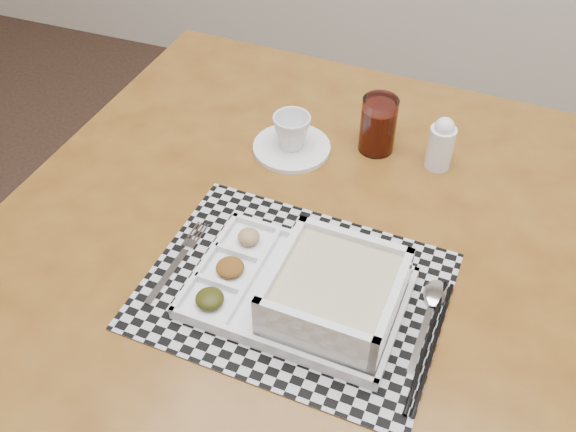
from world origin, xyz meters
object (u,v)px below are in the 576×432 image
Objects in this scene: creamer_bottle at (441,144)px; cup at (292,131)px; serving_tray at (322,294)px; dining_table at (314,275)px; juice_glass at (378,127)px.

cup is at bearing -169.79° from creamer_bottle.
creamer_bottle is at bearing 75.77° from serving_tray.
cup reaches higher than dining_table.
serving_tray is at bearing -87.10° from juice_glass.
dining_table is 3.47× the size of serving_tray.
juice_glass is (-0.02, 0.41, 0.01)m from serving_tray.
creamer_bottle is (0.10, 0.40, 0.01)m from serving_tray.
serving_tray is (0.05, -0.13, 0.12)m from dining_table.
dining_table is 10.25× the size of juice_glass.
juice_glass is 1.04× the size of creamer_bottle.
creamer_bottle reaches higher than dining_table.
creamer_bottle is at bearing 31.28° from cup.
dining_table is at bearing -39.96° from cup.
juice_glass reaches higher than creamer_bottle.
serving_tray reaches higher than dining_table.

